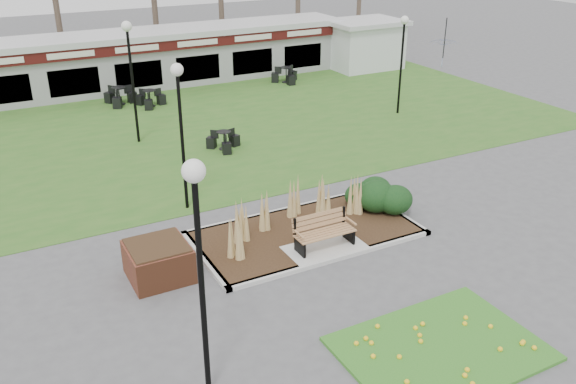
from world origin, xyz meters
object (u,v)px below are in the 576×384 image
service_hut (364,44)px  patio_umbrella (443,53)px  lamp_post_mid_left (130,56)px  bistro_set_d (286,77)px  park_bench (323,231)px  bistro_set_a (224,143)px  food_pavilion (131,60)px  lamp_post_mid_right (180,105)px  bistro_set_c (150,101)px  lamp_post_near_left (198,232)px  lamp_post_far_right (403,43)px  bistro_set_b (120,99)px  brick_planter (158,261)px

service_hut → patio_umbrella: size_ratio=1.98×
lamp_post_mid_left → bistro_set_d: bearing=30.1°
park_bench → bistro_set_a: (0.64, 8.60, -0.33)m
food_pavilion → lamp_post_mid_right: (-2.42, -15.44, 1.87)m
lamp_post_mid_left → bistro_set_c: 5.99m
bistro_set_d → patio_umbrella: size_ratio=0.71×
bistro_set_a → lamp_post_mid_left: bearing=138.0°
service_hut → lamp_post_near_left: bearing=-130.4°
park_bench → lamp_post_far_right: 13.63m
service_hut → bistro_set_d: service_hut is taller
food_pavilion → service_hut: size_ratio=5.59×
food_pavilion → service_hut: bearing=-8.3°
park_bench → lamp_post_mid_right: bearing=119.6°
service_hut → lamp_post_mid_right: bearing=-139.7°
service_hut → lamp_post_mid_left: bearing=-156.8°
lamp_post_near_left → bistro_set_b: (3.37, 20.50, -3.24)m
service_hut → lamp_post_mid_left: lamp_post_mid_left is taller
service_hut → patio_umbrella: bearing=-58.9°
lamp_post_far_right → lamp_post_mid_left: bearing=171.3°
food_pavilion → bistro_set_a: size_ratio=18.30×
bistro_set_a → bistro_set_b: (-2.08, 8.15, 0.04)m
service_hut → bistro_set_c: 13.92m
bistro_set_a → bistro_set_c: 7.21m
food_pavilion → bistro_set_b: size_ratio=15.22×
brick_planter → lamp_post_mid_right: (1.98, 3.52, 2.87)m
bistro_set_c → patio_umbrella: size_ratio=0.67×
lamp_post_mid_left → lamp_post_far_right: (11.73, -1.79, -0.28)m
lamp_post_mid_left → lamp_post_mid_right: bearing=-92.8°
lamp_post_far_right → patio_umbrella: lamp_post_far_right is taller
food_pavilion → patio_umbrella: food_pavilion is taller
service_hut → lamp_post_far_right: 9.49m
bistro_set_b → bistro_set_c: bistro_set_b is taller
food_pavilion → lamp_post_mid_left: bearing=-103.6°
bistro_set_b → patio_umbrella: (17.44, -3.14, 1.10)m
lamp_post_near_left → lamp_post_far_right: size_ratio=1.10×
bistro_set_b → food_pavilion: bearing=64.1°
bistro_set_a → lamp_post_near_left: bearing=-113.8°
park_bench → service_hut: bearing=52.7°
lamp_post_near_left → bistro_set_b: bearing=80.7°
food_pavilion → lamp_post_mid_left: size_ratio=5.11×
lamp_post_mid_right → bistro_set_d: (10.14, 12.48, -3.05)m
brick_planter → lamp_post_mid_left: bearing=77.4°
bistro_set_a → bistro_set_d: 10.79m
brick_planter → bistro_set_b: brick_planter is taller
service_hut → patio_umbrella: service_hut is taller
brick_planter → bistro_set_d: 20.07m
service_hut → lamp_post_mid_right: lamp_post_mid_right is taller
lamp_post_mid_left → bistro_set_c: (1.87, 4.69, -3.23)m
patio_umbrella → bistro_set_d: bearing=159.2°
lamp_post_mid_left → bistro_set_c: size_ratio=3.25×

